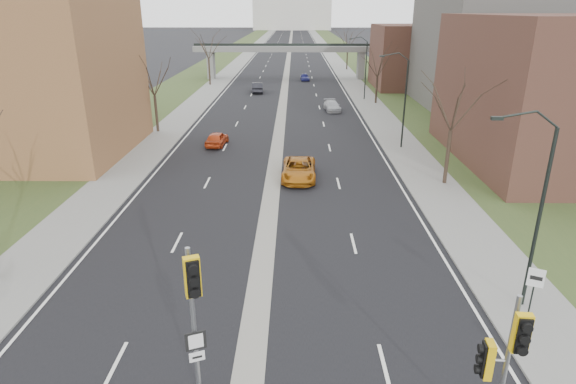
{
  "coord_description": "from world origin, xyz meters",
  "views": [
    {
      "loc": [
        1.62,
        -12.36,
        12.41
      ],
      "look_at": [
        1.33,
        9.78,
        3.96
      ],
      "focal_mm": 30.0,
      "sensor_mm": 36.0,
      "label": 1
    }
  ],
  "objects_px": {
    "signal_pole_median": "(194,304)",
    "car_right_mid": "(332,106)",
    "car_left_far": "(257,87)",
    "signal_pole_right": "(504,356)",
    "car_right_far": "(305,77)",
    "car_right_near": "(299,169)",
    "speed_limit_sign": "(533,289)",
    "car_left_near": "(217,139)"
  },
  "relations": [
    {
      "from": "signal_pole_median",
      "to": "car_right_far",
      "type": "distance_m",
      "value": 78.29
    },
    {
      "from": "signal_pole_median",
      "to": "car_left_far",
      "type": "bearing_deg",
      "value": 70.88
    },
    {
      "from": "signal_pole_right",
      "to": "speed_limit_sign",
      "type": "bearing_deg",
      "value": 61.92
    },
    {
      "from": "speed_limit_sign",
      "to": "car_right_near",
      "type": "distance_m",
      "value": 21.1
    },
    {
      "from": "car_right_near",
      "to": "car_left_far",
      "type": "bearing_deg",
      "value": 100.22
    },
    {
      "from": "car_left_far",
      "to": "car_right_mid",
      "type": "height_order",
      "value": "car_left_far"
    },
    {
      "from": "car_right_mid",
      "to": "car_right_far",
      "type": "xyz_separation_m",
      "value": [
        -2.98,
        28.21,
        -0.01
      ]
    },
    {
      "from": "car_left_far",
      "to": "car_right_near",
      "type": "distance_m",
      "value": 41.74
    },
    {
      "from": "speed_limit_sign",
      "to": "car_right_far",
      "type": "relative_size",
      "value": 0.76
    },
    {
      "from": "speed_limit_sign",
      "to": "car_left_near",
      "type": "distance_m",
      "value": 33.3
    },
    {
      "from": "car_right_mid",
      "to": "car_right_far",
      "type": "height_order",
      "value": "car_right_mid"
    },
    {
      "from": "speed_limit_sign",
      "to": "car_right_near",
      "type": "height_order",
      "value": "speed_limit_sign"
    },
    {
      "from": "car_right_far",
      "to": "car_right_near",
      "type": "bearing_deg",
      "value": -95.48
    },
    {
      "from": "signal_pole_median",
      "to": "car_right_near",
      "type": "relative_size",
      "value": 1.05
    },
    {
      "from": "car_left_near",
      "to": "car_left_far",
      "type": "height_order",
      "value": "car_left_far"
    },
    {
      "from": "speed_limit_sign",
      "to": "car_right_far",
      "type": "height_order",
      "value": "speed_limit_sign"
    },
    {
      "from": "speed_limit_sign",
      "to": "car_right_mid",
      "type": "bearing_deg",
      "value": 120.41
    },
    {
      "from": "signal_pole_right",
      "to": "car_right_mid",
      "type": "relative_size",
      "value": 1.19
    },
    {
      "from": "signal_pole_right",
      "to": "car_right_far",
      "type": "distance_m",
      "value": 79.7
    },
    {
      "from": "speed_limit_sign",
      "to": "car_left_near",
      "type": "height_order",
      "value": "speed_limit_sign"
    },
    {
      "from": "signal_pole_right",
      "to": "car_right_mid",
      "type": "xyz_separation_m",
      "value": [
        -0.91,
        51.35,
        -2.82
      ]
    },
    {
      "from": "signal_pole_right",
      "to": "car_left_near",
      "type": "height_order",
      "value": "signal_pole_right"
    },
    {
      "from": "car_right_mid",
      "to": "car_left_far",
      "type": "bearing_deg",
      "value": 120.53
    },
    {
      "from": "signal_pole_median",
      "to": "signal_pole_right",
      "type": "xyz_separation_m",
      "value": [
        8.82,
        -1.5,
        -0.58
      ]
    },
    {
      "from": "signal_pole_median",
      "to": "car_right_mid",
      "type": "bearing_deg",
      "value": 59.37
    },
    {
      "from": "car_left_far",
      "to": "car_right_mid",
      "type": "bearing_deg",
      "value": 122.43
    },
    {
      "from": "signal_pole_median",
      "to": "car_right_far",
      "type": "bearing_deg",
      "value": 64.77
    },
    {
      "from": "signal_pole_median",
      "to": "car_left_near",
      "type": "xyz_separation_m",
      "value": [
        -4.45,
        32.79,
        -3.37
      ]
    },
    {
      "from": "signal_pole_right",
      "to": "car_left_far",
      "type": "distance_m",
      "value": 67.0
    },
    {
      "from": "signal_pole_right",
      "to": "car_left_far",
      "type": "height_order",
      "value": "signal_pole_right"
    },
    {
      "from": "signal_pole_median",
      "to": "speed_limit_sign",
      "type": "relative_size",
      "value": 2.03
    },
    {
      "from": "car_right_near",
      "to": "car_right_mid",
      "type": "height_order",
      "value": "car_right_near"
    },
    {
      "from": "car_left_far",
      "to": "car_right_far",
      "type": "distance_m",
      "value": 15.68
    },
    {
      "from": "signal_pole_median",
      "to": "car_left_near",
      "type": "distance_m",
      "value": 33.26
    },
    {
      "from": "signal_pole_right",
      "to": "car_right_near",
      "type": "bearing_deg",
      "value": 107.33
    },
    {
      "from": "car_left_far",
      "to": "car_right_mid",
      "type": "xyz_separation_m",
      "value": [
        10.72,
        -14.58,
        -0.14
      ]
    },
    {
      "from": "car_right_near",
      "to": "signal_pole_right",
      "type": "bearing_deg",
      "value": -75.94
    },
    {
      "from": "signal_pole_median",
      "to": "car_left_far",
      "type": "xyz_separation_m",
      "value": [
        -2.81,
        64.42,
        -3.26
      ]
    },
    {
      "from": "speed_limit_sign",
      "to": "car_right_near",
      "type": "bearing_deg",
      "value": 140.27
    },
    {
      "from": "speed_limit_sign",
      "to": "signal_pole_median",
      "type": "bearing_deg",
      "value": -136.92
    },
    {
      "from": "car_right_mid",
      "to": "car_right_near",
      "type": "bearing_deg",
      "value": -105.4
    },
    {
      "from": "signal_pole_right",
      "to": "car_right_near",
      "type": "distance_m",
      "value": 25.39
    }
  ]
}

